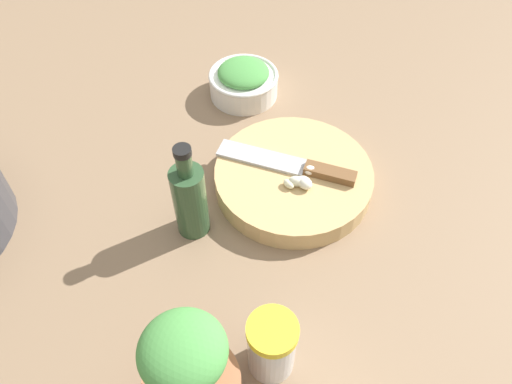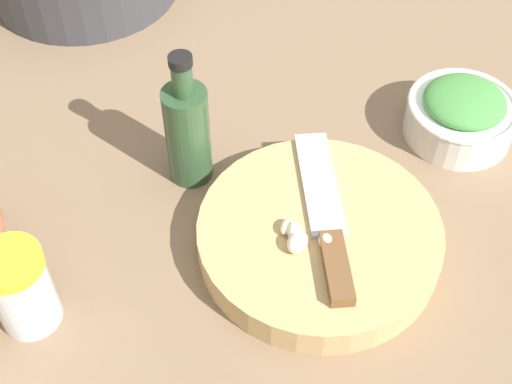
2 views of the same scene
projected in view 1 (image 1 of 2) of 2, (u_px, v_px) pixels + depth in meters
The scene contains 8 objects.
ground_plane at pixel (229, 222), 0.72m from camera, with size 5.00×5.00×0.00m, color #7F664C.
cutting_board at pixel (293, 178), 0.76m from camera, with size 0.24×0.24×0.03m.
chef_knife at pixel (294, 165), 0.74m from camera, with size 0.20×0.13×0.01m.
garlic_cloves at pixel (302, 180), 0.72m from camera, with size 0.04×0.06×0.02m.
herb_bowl at pixel (244, 81), 0.89m from camera, with size 0.12×0.12×0.06m.
spice_jar at pixel (272, 346), 0.56m from camera, with size 0.06×0.06×0.09m.
oil_bottle at pixel (190, 199), 0.67m from camera, with size 0.05×0.05×0.16m.
potted_herb at pixel (191, 380), 0.51m from camera, with size 0.10×0.10×0.17m.
Camera 1 is at (-0.35, 0.26, 0.58)m, focal length 35.00 mm.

